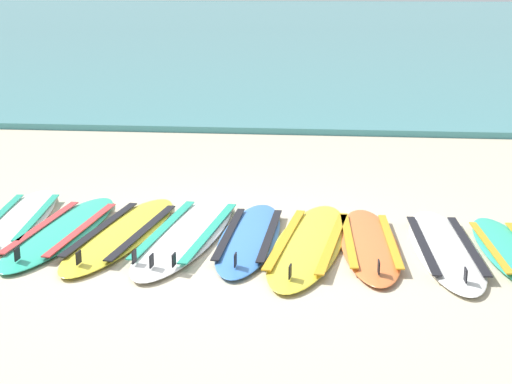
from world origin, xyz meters
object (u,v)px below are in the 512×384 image
at_px(surfboard_0, 18,220).
at_px(surfboard_6, 369,243).
at_px(surfboard_1, 62,231).
at_px(surfboard_5, 309,243).
at_px(surfboard_3, 187,233).
at_px(surfboard_2, 122,233).
at_px(surfboard_7, 445,248).
at_px(surfboard_8, 509,250).
at_px(surfboard_4, 249,237).

relative_size(surfboard_0, surfboard_6, 1.05).
distance_m(surfboard_1, surfboard_5, 2.41).
xyz_separation_m(surfboard_1, surfboard_5, (2.40, -0.13, -0.00)).
xyz_separation_m(surfboard_1, surfboard_3, (1.22, 0.04, 0.00)).
bearing_deg(surfboard_2, surfboard_3, 5.06).
distance_m(surfboard_0, surfboard_6, 3.54).
bearing_deg(surfboard_0, surfboard_7, -5.93).
distance_m(surfboard_1, surfboard_3, 1.22).
bearing_deg(surfboard_6, surfboard_8, -3.04).
bearing_deg(surfboard_4, surfboard_7, -3.89).
bearing_deg(surfboard_1, surfboard_2, -1.07).
distance_m(surfboard_3, surfboard_4, 0.62).
relative_size(surfboard_1, surfboard_6, 1.10).
xyz_separation_m(surfboard_0, surfboard_8, (4.77, -0.45, 0.00)).
xyz_separation_m(surfboard_3, surfboard_8, (2.99, -0.19, -0.00)).
xyz_separation_m(surfboard_0, surfboard_3, (1.79, -0.26, 0.00)).
relative_size(surfboard_3, surfboard_5, 1.04).
height_order(surfboard_3, surfboard_5, same).
xyz_separation_m(surfboard_3, surfboard_4, (0.61, -0.06, -0.00)).
bearing_deg(surfboard_2, surfboard_1, 178.93).
xyz_separation_m(surfboard_5, surfboard_8, (1.81, -0.02, 0.00)).
bearing_deg(surfboard_8, surfboard_4, 176.76).
xyz_separation_m(surfboard_1, surfboard_6, (2.96, -0.08, 0.00)).
xyz_separation_m(surfboard_3, surfboard_6, (1.74, -0.13, -0.00)).
distance_m(surfboard_2, surfboard_5, 1.81).
bearing_deg(surfboard_0, surfboard_5, -8.24).
relative_size(surfboard_1, surfboard_5, 0.94).
height_order(surfboard_4, surfboard_7, same).
relative_size(surfboard_1, surfboard_7, 1.03).
xyz_separation_m(surfboard_2, surfboard_4, (1.24, -0.00, 0.00)).
bearing_deg(surfboard_1, surfboard_5, -3.09).
relative_size(surfboard_0, surfboard_3, 0.86).
distance_m(surfboard_0, surfboard_4, 2.42).
height_order(surfboard_2, surfboard_6, same).
bearing_deg(surfboard_4, surfboard_6, -3.46).
bearing_deg(surfboard_2, surfboard_8, -2.18).
xyz_separation_m(surfboard_0, surfboard_5, (2.96, -0.43, -0.00)).
height_order(surfboard_2, surfboard_7, same).
bearing_deg(surfboard_3, surfboard_0, 171.86).
relative_size(surfboard_0, surfboard_2, 0.92).
relative_size(surfboard_7, surfboard_8, 1.16).
height_order(surfboard_7, surfboard_8, same).
bearing_deg(surfboard_7, surfboard_2, 177.63).
relative_size(surfboard_4, surfboard_5, 0.87).
bearing_deg(surfboard_0, surfboard_6, -6.18).
distance_m(surfboard_2, surfboard_3, 0.63).
distance_m(surfboard_1, surfboard_2, 0.60).
xyz_separation_m(surfboard_0, surfboard_2, (1.16, -0.31, -0.00)).
height_order(surfboard_0, surfboard_7, same).
relative_size(surfboard_6, surfboard_8, 1.09).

